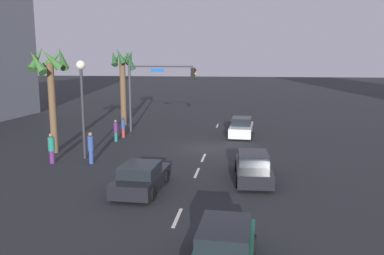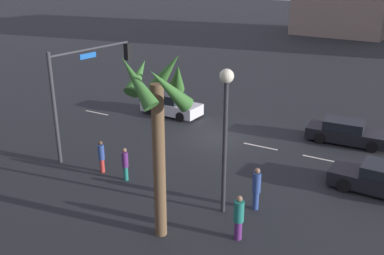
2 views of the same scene
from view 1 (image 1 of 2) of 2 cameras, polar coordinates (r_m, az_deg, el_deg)
name	(u,v)px [view 1 (image 1 of 2)]	position (r m, az deg, el deg)	size (l,w,h in m)	color
ground_plane	(208,148)	(27.96, 2.26, -2.96)	(220.00, 220.00, 0.00)	#232628
lane_stripe_1	(177,218)	(16.11, -2.12, -12.76)	(1.95, 0.14, 0.01)	silver
lane_stripe_2	(197,173)	(22.00, 0.70, -6.49)	(1.90, 0.14, 0.01)	silver
lane_stripe_3	(203,158)	(25.26, 1.65, -4.34)	(2.04, 0.14, 0.01)	silver
lane_stripe_4	(217,126)	(37.17, 3.65, 0.25)	(2.02, 0.14, 0.01)	silver
car_0	(241,128)	(32.31, 7.08, -0.04)	(4.25, 2.00, 1.49)	silver
car_1	(253,167)	(21.01, 8.75, -5.65)	(4.64, 2.00, 1.35)	black
car_2	(141,178)	(19.20, -7.25, -7.13)	(4.32, 2.08, 1.33)	black
car_3	(224,253)	(12.13, 4.57, -17.42)	(4.57, 1.97, 1.42)	#0F5138
traffic_signal	(153,85)	(33.49, -5.61, 6.05)	(0.79, 5.84, 5.79)	#38383D
streetlamp	(82,90)	(25.26, -15.47, 5.13)	(0.56, 0.56, 6.09)	#2D2D33
pedestrian_0	(52,148)	(25.16, -19.44, -2.73)	(0.43, 0.43, 1.83)	#59266B
pedestrian_1	(91,147)	(24.39, -14.28, -2.72)	(0.40, 0.40, 1.90)	#2D478C
pedestrian_2	(116,130)	(30.52, -10.85, -0.35)	(0.40, 0.40, 1.65)	#1E7266
pedestrian_3	(123,126)	(31.93, -9.81, 0.14)	(0.43, 0.43, 1.67)	#BF3833
palm_tree_0	(123,72)	(37.78, -9.83, 7.89)	(2.32, 2.61, 7.16)	brown
palm_tree_1	(49,76)	(27.53, -19.77, 6.98)	(2.52, 2.48, 7.10)	brown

